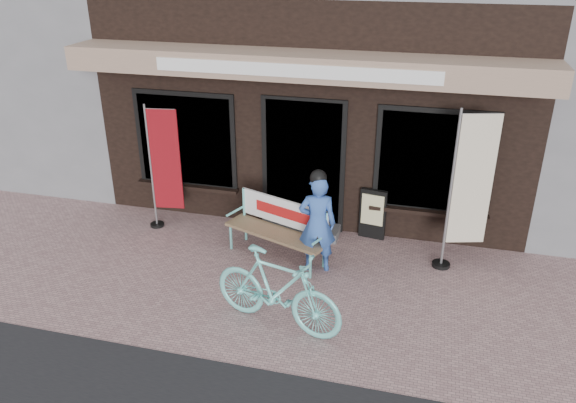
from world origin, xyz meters
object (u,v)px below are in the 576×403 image
(menu_stand, at_px, (373,214))
(bicycle, at_px, (277,289))
(bench, at_px, (279,225))
(person, at_px, (317,222))
(nobori_red, at_px, (164,166))
(nobori_cream, at_px, (468,189))

(menu_stand, bearing_deg, bicycle, -100.11)
(bench, bearing_deg, person, 0.11)
(bench, distance_m, nobori_red, 2.16)
(menu_stand, bearing_deg, bench, -136.20)
(bench, relative_size, nobori_cream, 0.70)
(bicycle, height_order, menu_stand, bicycle)
(person, relative_size, menu_stand, 1.85)
(nobori_cream, xyz_separation_m, menu_stand, (-1.33, 0.56, -0.80))
(bench, xyz_separation_m, person, (0.62, -0.23, 0.24))
(nobori_cream, bearing_deg, nobori_red, 162.91)
(nobori_red, bearing_deg, person, -22.85)
(bicycle, bearing_deg, menu_stand, -3.86)
(bench, distance_m, nobori_cream, 2.73)
(nobori_cream, relative_size, menu_stand, 2.86)
(bench, bearing_deg, nobori_cream, 28.19)
(person, bearing_deg, nobori_cream, 4.63)
(person, xyz_separation_m, bicycle, (-0.19, -1.43, -0.24))
(nobori_red, distance_m, menu_stand, 3.42)
(person, bearing_deg, nobori_red, 153.97)
(bench, relative_size, nobori_red, 0.80)
(bicycle, xyz_separation_m, menu_stand, (0.86, 2.57, -0.09))
(nobori_red, height_order, nobori_cream, nobori_cream)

